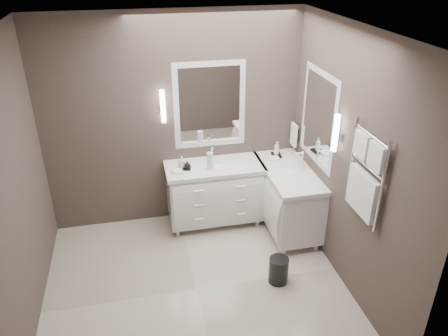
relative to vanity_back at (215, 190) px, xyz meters
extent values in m
cube|color=beige|center=(-0.45, -1.23, -0.49)|extent=(3.20, 3.00, 0.01)
cube|color=white|center=(-0.45, -1.23, 2.22)|extent=(3.20, 3.00, 0.01)
cube|color=#433A36|center=(-0.45, 0.28, 0.86)|extent=(3.20, 0.01, 2.70)
cube|color=#433A36|center=(-0.45, -2.73, 0.86)|extent=(3.20, 0.01, 2.70)
cube|color=#433A36|center=(-2.06, -1.23, 0.86)|extent=(0.01, 3.00, 2.70)
cube|color=#433A36|center=(1.15, -1.23, 0.86)|extent=(0.01, 3.00, 2.70)
cube|color=white|center=(0.00, 0.00, -0.04)|extent=(1.20, 0.55, 0.70)
cube|color=white|center=(0.00, 0.00, 0.34)|extent=(1.24, 0.59, 0.05)
ellipsoid|color=white|center=(0.00, 0.00, 0.32)|extent=(0.36, 0.28, 0.12)
cylinder|color=white|center=(0.00, 0.16, 0.47)|extent=(0.02, 0.02, 0.22)
cube|color=white|center=(0.88, -0.33, -0.04)|extent=(0.55, 1.20, 0.70)
cube|color=white|center=(0.88, -0.33, 0.34)|extent=(0.59, 1.24, 0.05)
ellipsoid|color=white|center=(0.88, -0.33, 0.32)|extent=(0.36, 0.28, 0.12)
cylinder|color=white|center=(1.04, -0.33, 0.47)|extent=(0.02, 0.02, 0.22)
cube|color=white|center=(0.00, 0.26, 1.06)|extent=(0.90, 0.02, 1.10)
cube|color=white|center=(0.00, 0.26, 1.06)|extent=(0.77, 0.02, 0.96)
cube|color=white|center=(1.14, -0.43, 1.06)|extent=(0.02, 0.90, 1.10)
cube|color=white|center=(1.14, -0.43, 1.06)|extent=(0.02, 0.90, 0.96)
cube|color=white|center=(-0.58, 0.20, 1.06)|extent=(0.05, 0.05, 0.10)
cylinder|color=white|center=(-0.58, 0.20, 1.11)|extent=(0.06, 0.06, 0.40)
cube|color=white|center=(1.08, -1.01, 1.06)|extent=(0.05, 0.05, 0.10)
cylinder|color=white|center=(1.08, -1.01, 1.11)|extent=(0.06, 0.06, 0.40)
cylinder|color=white|center=(1.10, 0.13, 0.76)|extent=(0.02, 0.22, 0.02)
cube|color=white|center=(1.08, 0.13, 0.62)|extent=(0.03, 0.17, 0.30)
cylinder|color=white|center=(1.10, -1.90, 0.96)|extent=(0.03, 0.03, 0.90)
cylinder|color=white|center=(1.10, -1.35, 0.96)|extent=(0.03, 0.03, 0.90)
cube|color=white|center=(1.10, -1.76, 1.19)|extent=(0.06, 0.22, 0.24)
cube|color=white|center=(1.10, -1.50, 1.19)|extent=(0.06, 0.22, 0.24)
cube|color=white|center=(1.10, -1.63, 0.75)|extent=(0.06, 0.46, 0.42)
cylinder|color=black|center=(0.45, -1.29, -0.33)|extent=(0.23, 0.23, 0.30)
cube|color=black|center=(-0.38, -0.02, 0.38)|extent=(0.17, 0.14, 0.02)
cube|color=black|center=(0.85, 0.09, 0.38)|extent=(0.14, 0.17, 0.02)
cylinder|color=silver|center=(-0.07, -0.09, 0.48)|extent=(0.10, 0.10, 0.22)
imported|color=white|center=(-0.41, 0.00, 0.46)|extent=(0.08, 0.08, 0.14)
imported|color=black|center=(-0.35, -0.05, 0.44)|extent=(0.08, 0.08, 0.10)
imported|color=white|center=(0.85, 0.09, 0.48)|extent=(0.09, 0.09, 0.18)
camera|label=1|loc=(-0.93, -4.80, 2.85)|focal=35.00mm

